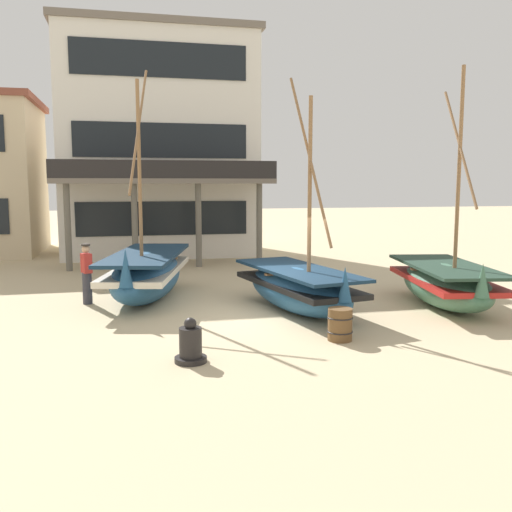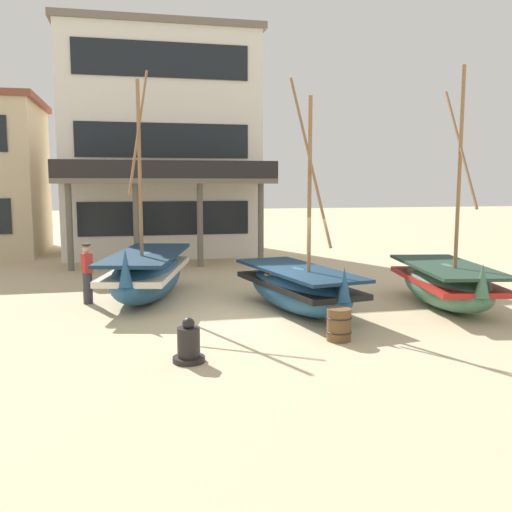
{
  "view_description": "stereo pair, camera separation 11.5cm",
  "coord_description": "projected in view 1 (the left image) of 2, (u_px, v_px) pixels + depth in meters",
  "views": [
    {
      "loc": [
        -3.34,
        -13.65,
        3.34
      ],
      "look_at": [
        0.0,
        1.0,
        1.4
      ],
      "focal_mm": 39.47,
      "sensor_mm": 36.0,
      "label": 1
    },
    {
      "loc": [
        -3.23,
        -13.67,
        3.34
      ],
      "look_at": [
        0.0,
        1.0,
        1.4
      ],
      "focal_mm": 39.47,
      "sensor_mm": 36.0,
      "label": 2
    }
  ],
  "objects": [
    {
      "name": "ground_plane",
      "position": [
        265.0,
        315.0,
        14.36
      ],
      "size": [
        120.0,
        120.0,
        0.0
      ],
      "primitive_type": "plane",
      "color": "#CCB78E"
    },
    {
      "name": "fishing_boat_near_left",
      "position": [
        298.0,
        287.0,
        14.74
      ],
      "size": [
        2.5,
        4.89,
        6.05
      ],
      "color": "#23517A",
      "rests_on": "ground"
    },
    {
      "name": "fishing_boat_centre_large",
      "position": [
        147.0,
        274.0,
        16.26
      ],
      "size": [
        2.93,
        5.49,
        6.57
      ],
      "color": "#23517A",
      "rests_on": "ground"
    },
    {
      "name": "fishing_boat_far_right",
      "position": [
        446.0,
        283.0,
        15.34
      ],
      "size": [
        2.6,
        4.84,
        6.29
      ],
      "color": "#427056",
      "rests_on": "ground"
    },
    {
      "name": "fisherman_by_hull",
      "position": [
        87.0,
        274.0,
        15.61
      ],
      "size": [
        0.34,
        0.42,
        1.68
      ],
      "color": "#33333D",
      "rests_on": "ground"
    },
    {
      "name": "capstan_winch",
      "position": [
        191.0,
        345.0,
        10.55
      ],
      "size": [
        0.61,
        0.61,
        0.85
      ],
      "color": "black",
      "rests_on": "ground"
    },
    {
      "name": "wooden_barrel",
      "position": [
        340.0,
        324.0,
        12.01
      ],
      "size": [
        0.56,
        0.56,
        0.7
      ],
      "color": "brown",
      "rests_on": "ground"
    },
    {
      "name": "harbor_building_main",
      "position": [
        158.0,
        145.0,
        26.86
      ],
      "size": [
        9.11,
        8.79,
        10.31
      ],
      "color": "white",
      "rests_on": "ground"
    }
  ]
}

